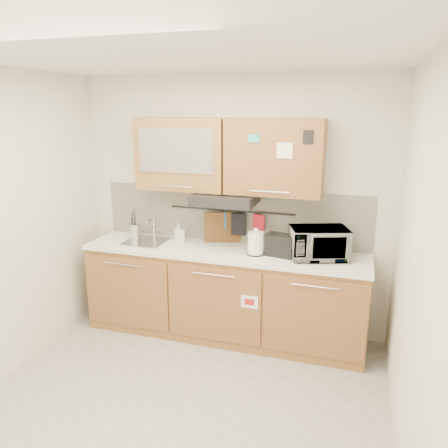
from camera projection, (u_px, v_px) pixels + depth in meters
The scene contains 20 objects.
floor at pixel (178, 406), 3.44m from camera, with size 3.20×3.20×0.00m, color #9E9993.
ceiling at pixel (167, 55), 2.77m from camera, with size 3.20×3.20×0.00m, color white.
wall_back at pixel (232, 206), 4.49m from camera, with size 3.20×3.20×0.00m, color silver.
wall_right at pixel (416, 274), 2.64m from camera, with size 3.00×3.00×0.00m, color silver.
base_cabinet at pixel (223, 298), 4.43m from camera, with size 2.80×0.64×0.88m.
countertop at pixel (223, 252), 4.30m from camera, with size 2.82×0.62×0.04m, color white.
backsplash at pixel (232, 215), 4.50m from camera, with size 2.80×0.02×0.56m, color silver.
upper_cabinets at pixel (227, 156), 4.19m from camera, with size 1.82×0.37×0.70m.
range_hood at pixel (225, 199), 4.23m from camera, with size 0.60×0.46×0.10m, color black.
sink at pixel (146, 241), 4.56m from camera, with size 0.42×0.40×0.26m.
utensil_rail at pixel (231, 211), 4.45m from camera, with size 0.02×0.02×1.30m, color black.
utensil_crock at pixel (135, 231), 4.66m from camera, with size 0.13×0.13×0.32m.
kettle at pixel (256, 244), 4.14m from camera, with size 0.19×0.17×0.26m.
toaster at pixel (281, 245), 4.10m from camera, with size 0.30×0.22×0.21m.
microwave at pixel (319, 243), 4.03m from camera, with size 0.52×0.35×0.29m, color #999999.
soap_bottle at pixel (179, 232), 4.52m from camera, with size 0.09×0.10×0.21m, color #999999.
cutting_board at pixel (223, 235), 4.53m from camera, with size 0.39×0.03×0.48m, color brown.
oven_mitt at pixel (221, 220), 4.49m from camera, with size 0.11×0.03×0.18m, color #225B9C.
dark_pouch at pixel (239, 224), 4.45m from camera, with size 0.14×0.04×0.23m, color black.
pot_holder at pixel (259, 222), 4.38m from camera, with size 0.13×0.02×0.16m, color red.
Camera 1 is at (1.22, -2.71, 2.27)m, focal length 35.00 mm.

